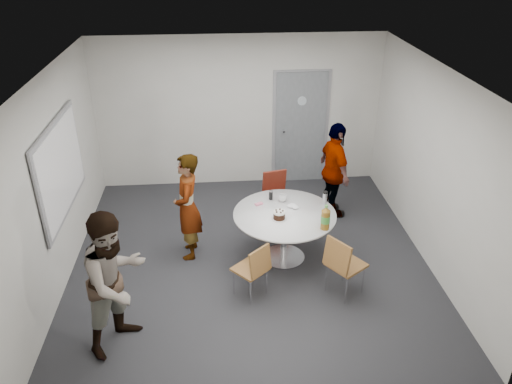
{
  "coord_description": "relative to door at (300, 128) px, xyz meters",
  "views": [
    {
      "loc": [
        -0.41,
        -5.89,
        4.24
      ],
      "look_at": [
        0.11,
        0.25,
        0.95
      ],
      "focal_mm": 35.0,
      "sensor_mm": 36.0,
      "label": 1
    }
  ],
  "objects": [
    {
      "name": "person_right",
      "position": [
        0.34,
        -1.34,
        -0.23
      ],
      "size": [
        0.57,
        0.99,
        1.6
      ],
      "primitive_type": "imported",
      "rotation": [
        0.0,
        0.0,
        1.77
      ],
      "color": "black",
      "rests_on": "floor"
    },
    {
      "name": "wall_front",
      "position": [
        -1.1,
        -4.98,
        0.32
      ],
      "size": [
        5.0,
        0.0,
        5.0
      ],
      "primitive_type": "plane",
      "rotation": [
        -1.57,
        0.0,
        0.0
      ],
      "color": "#BAB9B1",
      "rests_on": "floor"
    },
    {
      "name": "person_main",
      "position": [
        -1.95,
        -2.28,
        -0.24
      ],
      "size": [
        0.38,
        0.58,
        1.57
      ],
      "primitive_type": "imported",
      "rotation": [
        0.0,
        0.0,
        -1.58
      ],
      "color": "#A5C6EA",
      "rests_on": "floor"
    },
    {
      "name": "wall_back",
      "position": [
        -1.1,
        0.02,
        0.32
      ],
      "size": [
        5.0,
        0.0,
        5.0
      ],
      "primitive_type": "plane",
      "rotation": [
        1.57,
        0.0,
        0.0
      ],
      "color": "#BAB9B1",
      "rests_on": "floor"
    },
    {
      "name": "door",
      "position": [
        0.0,
        0.0,
        0.0
      ],
      "size": [
        1.02,
        0.17,
        2.12
      ],
      "color": "slate",
      "rests_on": "wall_back"
    },
    {
      "name": "floor",
      "position": [
        -1.1,
        -2.48,
        -1.03
      ],
      "size": [
        5.0,
        5.0,
        0.0
      ],
      "primitive_type": "plane",
      "color": "#232427",
      "rests_on": "ground"
    },
    {
      "name": "chair_far",
      "position": [
        -0.6,
        -1.44,
        -0.51
      ],
      "size": [
        0.48,
        0.51,
        0.85
      ],
      "rotation": [
        0.0,
        0.0,
        3.36
      ],
      "color": "maroon",
      "rests_on": "floor"
    },
    {
      "name": "ceiling",
      "position": [
        -1.1,
        -2.48,
        1.67
      ],
      "size": [
        5.0,
        5.0,
        0.0
      ],
      "primitive_type": "plane",
      "rotation": [
        3.14,
        0.0,
        0.0
      ],
      "color": "silver",
      "rests_on": "wall_back"
    },
    {
      "name": "wall_right",
      "position": [
        1.4,
        -2.48,
        0.32
      ],
      "size": [
        0.0,
        5.0,
        5.0
      ],
      "primitive_type": "plane",
      "rotation": [
        1.57,
        0.0,
        -1.57
      ],
      "color": "#BAB9B1",
      "rests_on": "floor"
    },
    {
      "name": "chair_near_right",
      "position": [
        -0.0,
        -3.38,
        -0.5
      ],
      "size": [
        0.6,
        0.58,
        0.86
      ],
      "rotation": [
        0.0,
        0.0,
        -0.96
      ],
      "color": "brown",
      "rests_on": "floor"
    },
    {
      "name": "person_left",
      "position": [
        -2.67,
        -3.96,
        -0.18
      ],
      "size": [
        1.01,
        1.05,
        1.7
      ],
      "primitive_type": "imported",
      "rotation": [
        0.0,
        0.0,
        0.91
      ],
      "color": "white",
      "rests_on": "floor"
    },
    {
      "name": "chair_near_left",
      "position": [
        -1.11,
        -3.32,
        -0.56
      ],
      "size": [
        0.54,
        0.54,
        0.78
      ],
      "rotation": [
        0.0,
        0.0,
        0.74
      ],
      "color": "brown",
      "rests_on": "floor"
    },
    {
      "name": "whiteboard",
      "position": [
        -3.56,
        -2.28,
        0.42
      ],
      "size": [
        0.04,
        1.9,
        1.25
      ],
      "color": "gray",
      "rests_on": "wall_left"
    },
    {
      "name": "table",
      "position": [
        -0.58,
        -2.52,
        -0.38
      ],
      "size": [
        1.43,
        1.43,
        1.09
      ],
      "color": "white",
      "rests_on": "floor"
    },
    {
      "name": "wall_left",
      "position": [
        -3.6,
        -2.48,
        0.32
      ],
      "size": [
        0.0,
        5.0,
        5.0
      ],
      "primitive_type": "plane",
      "rotation": [
        1.57,
        0.0,
        1.57
      ],
      "color": "#BAB9B1",
      "rests_on": "floor"
    }
  ]
}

